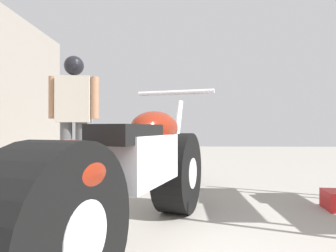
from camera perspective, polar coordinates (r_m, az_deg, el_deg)
ground_plane at (r=3.37m, az=-2.70°, el=-12.67°), size 16.32×16.32×0.00m
motorcycle_maroon_cruiser at (r=1.79m, az=-5.72°, el=-9.89°), size 0.96×2.18×1.03m
motorcycle_black_naked at (r=4.47m, az=1.17°, el=-5.20°), size 0.74×1.77×0.83m
mechanic_in_blue at (r=4.11m, az=-17.71°, el=3.61°), size 0.66×0.28×1.67m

